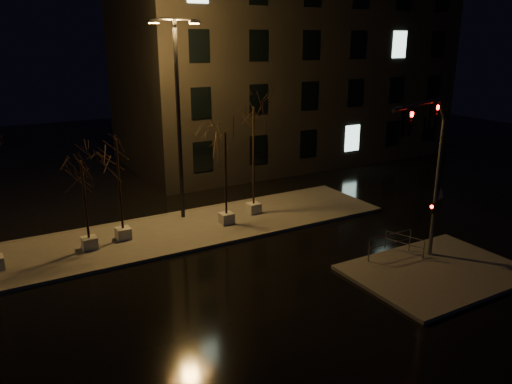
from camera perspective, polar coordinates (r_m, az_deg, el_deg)
ground at (r=20.16m, az=-2.37°, el=-10.13°), size 90.00×90.00×0.00m
median at (r=25.15m, az=-8.73°, el=-4.42°), size 22.00×5.00×0.15m
sidewalk_corner at (r=22.02m, az=19.94°, el=-8.54°), size 7.00×5.00×0.15m
building at (r=40.58m, az=3.45°, el=14.68°), size 25.00×12.00×15.00m
tree_1 at (r=22.84m, az=-19.18°, el=1.22°), size 1.80×1.80×4.20m
tree_2 at (r=23.42m, az=-15.57°, el=3.31°), size 1.80×1.80×4.92m
tree_3 at (r=24.63m, az=-3.53°, el=4.46°), size 1.80×1.80×4.86m
tree_4 at (r=26.00m, az=-0.28°, el=6.92°), size 1.80×1.80×5.89m
traffic_signal_mast at (r=21.02m, az=19.28°, el=3.63°), size 5.34×1.96×6.88m
streetlight_main at (r=25.47m, az=-8.88°, el=9.48°), size 2.50×0.44×10.01m
guard_rail_a at (r=22.45m, az=15.09°, el=-5.48°), size 2.41×0.11×1.04m
guard_rail_b at (r=22.90m, az=16.61°, el=-5.48°), size 0.64×1.72×0.86m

